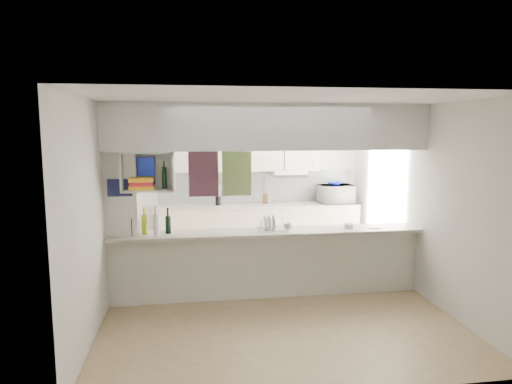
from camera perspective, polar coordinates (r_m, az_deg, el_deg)
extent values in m
plane|color=#907853|center=(6.42, 1.53, -12.87)|extent=(4.80, 4.80, 0.00)
plane|color=white|center=(6.01, 1.62, 10.98)|extent=(4.80, 4.80, 0.00)
plane|color=silver|center=(8.43, -1.27, 1.26)|extent=(4.20, 0.00, 4.20)
plane|color=silver|center=(6.08, -18.31, -1.75)|extent=(0.00, 4.80, 4.80)
plane|color=silver|center=(6.77, 19.36, -0.85)|extent=(0.00, 4.80, 4.80)
cube|color=silver|center=(6.28, 1.54, -9.11)|extent=(4.20, 0.15, 0.88)
cube|color=#A9A294|center=(6.16, 1.56, -5.02)|extent=(4.20, 0.50, 0.04)
cube|color=white|center=(6.00, 1.61, 8.12)|extent=(4.20, 0.50, 0.60)
cube|color=silver|center=(6.05, -16.45, -1.72)|extent=(0.40, 0.18, 2.60)
cube|color=#191E4C|center=(5.92, -16.67, 0.52)|extent=(0.30, 0.01, 0.22)
cube|color=white|center=(5.96, -16.58, -1.68)|extent=(0.30, 0.01, 0.24)
cube|color=#2D1424|center=(6.16, -6.59, 2.29)|extent=(0.40, 0.02, 0.62)
cube|color=#17695D|center=(6.19, -2.42, 2.37)|extent=(0.40, 0.02, 0.62)
cube|color=white|center=(5.88, -13.28, 0.22)|extent=(0.65, 0.35, 0.02)
cube|color=white|center=(5.84, -13.43, 4.84)|extent=(0.65, 0.35, 0.02)
cube|color=white|center=(6.02, -13.23, 2.67)|extent=(0.65, 0.02, 0.50)
cube|color=white|center=(5.89, -16.39, 2.45)|extent=(0.02, 0.35, 0.50)
cube|color=white|center=(5.84, -10.30, 2.59)|extent=(0.02, 0.35, 0.50)
cube|color=yellow|center=(5.88, -14.07, 0.57)|extent=(0.30, 0.24, 0.05)
cube|color=#B51826|center=(5.88, -14.09, 1.05)|extent=(0.28, 0.22, 0.05)
cube|color=yellow|center=(5.87, -14.10, 1.53)|extent=(0.30, 0.24, 0.05)
cube|color=#0D1C92|center=(5.98, -13.74, 2.62)|extent=(0.26, 0.02, 0.34)
cylinder|color=black|center=(5.85, -11.38, 1.74)|extent=(0.06, 0.06, 0.28)
cube|color=beige|center=(8.31, 0.38, -4.79)|extent=(3.60, 0.60, 0.90)
cube|color=#A9A294|center=(8.22, 0.38, -1.70)|extent=(3.60, 0.63, 0.03)
cube|color=silver|center=(8.46, 0.09, 0.73)|extent=(3.60, 0.03, 0.60)
cube|color=beige|center=(8.22, -1.13, 5.14)|extent=(2.62, 0.34, 0.72)
cube|color=white|center=(8.31, 4.08, 2.38)|extent=(0.60, 0.46, 0.12)
cube|color=silver|center=(8.09, 4.43, 1.98)|extent=(0.60, 0.02, 0.05)
imported|color=white|center=(8.51, 9.97, -0.24)|extent=(0.64, 0.46, 0.34)
imported|color=#0D1C92|center=(8.46, 9.76, 1.07)|extent=(0.25, 0.25, 0.06)
cube|color=silver|center=(6.21, 2.01, -4.66)|extent=(0.39, 0.30, 0.01)
cylinder|color=white|center=(6.17, 1.14, -3.76)|extent=(0.02, 0.19, 0.19)
cylinder|color=white|center=(6.18, 1.66, -3.74)|extent=(0.02, 0.19, 0.19)
cylinder|color=white|center=(6.19, 2.18, -3.72)|extent=(0.02, 0.19, 0.19)
imported|color=white|center=(6.13, 4.02, -4.34)|extent=(0.13, 0.13, 0.09)
cylinder|color=black|center=(6.03, -15.24, -4.25)|extent=(0.07, 0.07, 0.23)
cylinder|color=black|center=(6.00, -15.30, -2.66)|extent=(0.03, 0.03, 0.11)
cylinder|color=#84A01A|center=(6.09, -13.75, -4.00)|extent=(0.07, 0.07, 0.25)
cylinder|color=#84A01A|center=(6.06, -13.81, -2.34)|extent=(0.03, 0.03, 0.11)
cylinder|color=silver|center=(6.00, -12.39, -4.05)|extent=(0.07, 0.07, 0.27)
cylinder|color=silver|center=(5.96, -12.45, -2.30)|extent=(0.03, 0.03, 0.11)
cylinder|color=black|center=(6.07, -10.92, -4.03)|extent=(0.07, 0.07, 0.23)
cylinder|color=black|center=(6.04, -10.96, -2.45)|extent=(0.03, 0.03, 0.11)
cylinder|color=silver|center=(6.42, 11.52, -4.16)|extent=(0.13, 0.13, 0.07)
cube|color=black|center=(6.49, 14.64, -4.38)|extent=(0.14, 0.07, 0.01)
cylinder|color=black|center=(8.18, -4.71, -1.11)|extent=(0.11, 0.11, 0.16)
cube|color=#4D301A|center=(8.31, 1.20, -0.87)|extent=(0.11, 0.10, 0.18)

